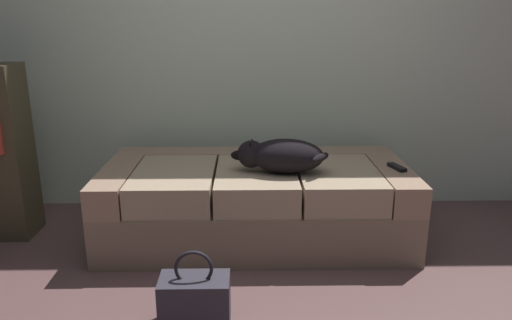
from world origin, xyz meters
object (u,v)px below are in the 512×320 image
object	(u,v)px
couch	(256,201)
tv_remote	(397,167)
handbag	(195,301)
dog_dark	(280,156)

from	to	relation	value
couch	tv_remote	world-z (taller)	tv_remote
handbag	dog_dark	bearing A→B (deg)	61.70
couch	handbag	bearing A→B (deg)	-107.30
couch	handbag	xyz separation A→B (m)	(-0.30, -0.95, -0.11)
tv_remote	handbag	size ratio (longest dim) A/B	0.40
couch	dog_dark	world-z (taller)	dog_dark
couch	handbag	size ratio (longest dim) A/B	5.01
tv_remote	handbag	bearing A→B (deg)	-160.25
dog_dark	tv_remote	world-z (taller)	dog_dark
tv_remote	handbag	distance (m)	1.48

